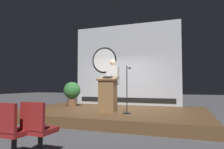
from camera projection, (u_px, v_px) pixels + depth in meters
ground_plane at (111, 118)px, 7.06m from camera, size 40.00×40.00×0.00m
stage_platform at (111, 114)px, 7.07m from camera, size 6.40×4.00×0.30m
banner_display at (125, 65)px, 8.91m from camera, size 4.71×0.12×3.53m
podium at (108, 94)px, 6.53m from camera, size 0.64×0.50×1.16m
speaker_person at (113, 84)px, 7.00m from camera, size 0.40×0.26×1.74m
microphone_stand at (127, 97)px, 6.20m from camera, size 0.24×0.50×1.46m
potted_plant at (72, 92)px, 8.20m from camera, size 0.68×0.68×0.99m
audience_chair_left at (37, 126)px, 3.27m from camera, size 0.44×0.45×0.89m
audience_chair_right at (10, 128)px, 3.13m from camera, size 0.44×0.45×0.89m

